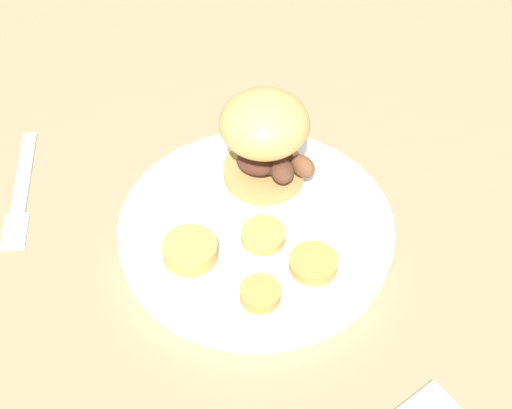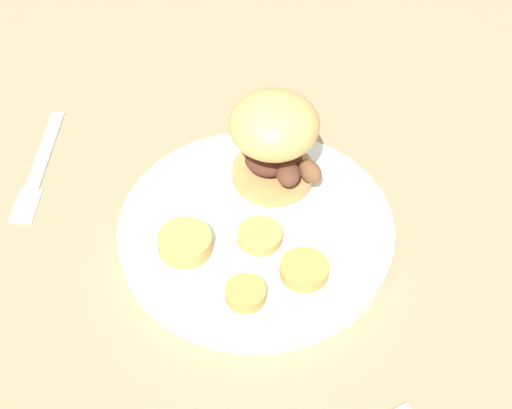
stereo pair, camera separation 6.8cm
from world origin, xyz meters
TOP-DOWN VIEW (x-y plane):
  - ground_plane at (0.00, 0.00)m, footprint 4.00×4.00m
  - dinner_plate at (0.00, 0.00)m, footprint 0.27×0.27m
  - sandwich at (0.00, 0.06)m, footprint 0.10×0.09m
  - potato_round_0 at (0.06, -0.05)m, footprint 0.05×0.05m
  - potato_round_1 at (0.01, -0.02)m, footprint 0.04×0.04m
  - potato_round_2 at (0.02, -0.09)m, footprint 0.04×0.04m
  - potato_round_3 at (-0.06, -0.05)m, footprint 0.05×0.05m
  - fork at (-0.25, 0.03)m, footprint 0.06×0.17m

SIDE VIEW (x-z plane):
  - ground_plane at x=0.00m, z-range 0.00..0.00m
  - fork at x=-0.25m, z-range 0.00..0.00m
  - dinner_plate at x=0.00m, z-range 0.00..0.02m
  - potato_round_1 at x=0.01m, z-range 0.02..0.03m
  - potato_round_0 at x=0.06m, z-range 0.02..0.03m
  - potato_round_2 at x=0.02m, z-range 0.02..0.03m
  - potato_round_3 at x=-0.06m, z-range 0.02..0.04m
  - sandwich at x=0.00m, z-range 0.03..0.13m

